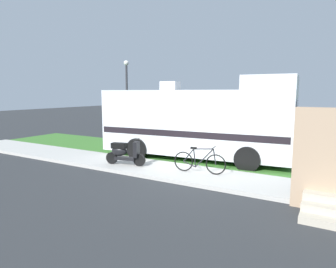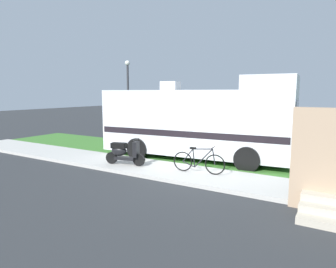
{
  "view_description": "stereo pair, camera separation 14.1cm",
  "coord_description": "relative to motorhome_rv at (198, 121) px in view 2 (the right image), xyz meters",
  "views": [
    {
      "loc": [
        4.19,
        -9.77,
        2.74
      ],
      "look_at": [
        -1.73,
        0.3,
        1.1
      ],
      "focal_mm": 31.73,
      "sensor_mm": 36.0,
      "label": 1
    },
    {
      "loc": [
        4.31,
        -9.7,
        2.74
      ],
      "look_at": [
        -1.73,
        0.3,
        1.1
      ],
      "focal_mm": 31.73,
      "sensor_mm": 36.0,
      "label": 2
    }
  ],
  "objects": [
    {
      "name": "ground_plane",
      "position": [
        0.84,
        -1.21,
        -1.58
      ],
      "size": [
        80.0,
        80.0,
        0.0
      ],
      "primitive_type": "plane",
      "color": "#2D3033"
    },
    {
      "name": "sidewalk",
      "position": [
        0.84,
        -2.41,
        -1.52
      ],
      "size": [
        24.0,
        2.0,
        0.12
      ],
      "color": "beige",
      "rests_on": "ground"
    },
    {
      "name": "grass_strip",
      "position": [
        0.84,
        0.29,
        -1.54
      ],
      "size": [
        24.0,
        3.4,
        0.08
      ],
      "color": "#3D752D",
      "rests_on": "ground"
    },
    {
      "name": "motorhome_rv",
      "position": [
        0.0,
        0.0,
        0.0
      ],
      "size": [
        7.74,
        3.07,
        3.33
      ],
      "color": "silver",
      "rests_on": "ground"
    },
    {
      "name": "scooter",
      "position": [
        -1.71,
        -2.68,
        -1.0
      ],
      "size": [
        1.53,
        0.6,
        0.97
      ],
      "color": "black",
      "rests_on": "ground"
    },
    {
      "name": "bicycle",
      "position": [
        1.11,
        -2.29,
        -1.09
      ],
      "size": [
        1.75,
        0.52,
        0.89
      ],
      "color": "black",
      "rests_on": "ground"
    },
    {
      "name": "pickup_truck_near",
      "position": [
        4.27,
        4.48,
        -0.63
      ],
      "size": [
        5.3,
        2.44,
        1.77
      ],
      "color": "#1E2328",
      "rests_on": "ground"
    },
    {
      "name": "bottle_green",
      "position": [
        4.55,
        -2.02,
        -1.33
      ],
      "size": [
        0.08,
        0.08,
        0.3
      ],
      "color": "#B2B2B7",
      "rests_on": "ground"
    },
    {
      "name": "street_lamp_post",
      "position": [
        -5.52,
        2.39,
        1.13
      ],
      "size": [
        0.28,
        0.28,
        4.51
      ],
      "color": "#333338",
      "rests_on": "ground"
    }
  ]
}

